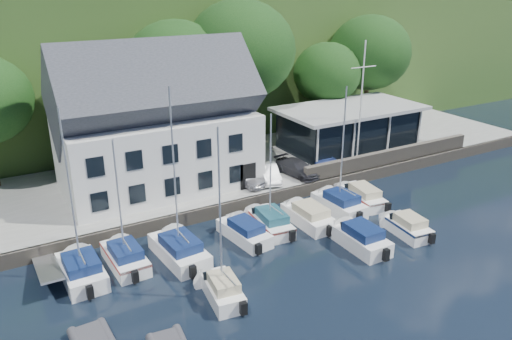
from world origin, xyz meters
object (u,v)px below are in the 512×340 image
at_px(boat_r2_1, 220,226).
at_px(boat_r1_7, 362,194).
at_px(boat_r2_3, 360,236).
at_px(boat_r2_4, 407,225).
at_px(boat_r1_4, 270,168).
at_px(flagpole, 361,106).
at_px(boat_r1_5, 309,214).
at_px(club_pavilion, 349,129).
at_px(boat_r1_0, 72,204).
at_px(harbor_building, 157,131).
at_px(boat_r1_1, 119,198).
at_px(boat_r1_2, 175,187).
at_px(car_blue, 322,158).
at_px(car_dgrey, 297,168).
at_px(boat_r1_3, 244,230).
at_px(car_silver, 246,178).
at_px(car_white, 269,173).
at_px(boat_r1_6, 343,150).

bearing_deg(boat_r2_1, boat_r1_7, 28.80).
height_order(boat_r2_3, boat_r2_4, boat_r2_3).
bearing_deg(boat_r1_4, flagpole, 28.04).
bearing_deg(boat_r1_5, club_pavilion, 39.76).
relative_size(boat_r1_0, boat_r1_5, 1.49).
distance_m(harbor_building, boat_r2_4, 19.02).
bearing_deg(flagpole, boat_r2_4, -111.53).
xyz_separation_m(boat_r1_1, boat_r2_3, (13.52, -5.14, -3.61)).
relative_size(boat_r1_5, boat_r1_7, 0.98).
bearing_deg(boat_r1_2, boat_r1_1, 159.58).
xyz_separation_m(car_blue, boat_r1_4, (-8.80, -6.11, 2.76)).
relative_size(car_dgrey, boat_r1_3, 0.69).
bearing_deg(boat_r2_1, boat_r1_4, 48.48).
bearing_deg(boat_r1_2, boat_r2_3, -26.73).
relative_size(boat_r1_5, boat_r2_1, 0.73).
xyz_separation_m(club_pavilion, car_blue, (-4.71, -2.29, -1.37)).
relative_size(harbor_building, boat_r1_1, 1.64).
bearing_deg(car_dgrey, boat_r2_3, -111.15).
bearing_deg(boat_r2_1, boat_r1_1, 128.66).
bearing_deg(car_silver, boat_r1_3, -133.95).
relative_size(car_blue, boat_r1_4, 0.45).
height_order(boat_r1_0, boat_r1_1, boat_r1_0).
relative_size(car_silver, car_dgrey, 0.86).
bearing_deg(car_white, boat_r2_1, -112.51).
xyz_separation_m(boat_r1_4, boat_r1_6, (5.83, -0.08, 0.32)).
height_order(boat_r1_0, boat_r2_3, boat_r1_0).
distance_m(car_silver, boat_r2_3, 10.73).
height_order(car_dgrey, boat_r2_1, boat_r2_1).
distance_m(boat_r1_0, boat_r1_6, 18.16).
relative_size(boat_r1_3, boat_r1_4, 0.70).
xyz_separation_m(car_silver, boat_r2_4, (6.39, -10.64, -0.92)).
bearing_deg(boat_r1_6, flagpole, 37.87).
bearing_deg(boat_r1_6, boat_r1_7, 5.73).
height_order(boat_r1_6, boat_r2_4, boat_r1_6).
xyz_separation_m(car_silver, boat_r1_1, (-10.98, -5.25, 2.78)).
height_order(car_dgrey, boat_r1_3, car_dgrey).
height_order(car_dgrey, boat_r1_5, car_dgrey).
height_order(boat_r1_6, boat_r1_7, boat_r1_6).
bearing_deg(boat_r1_1, boat_r1_3, -7.23).
bearing_deg(car_silver, boat_r1_2, -156.80).
relative_size(club_pavilion, boat_r1_3, 2.13).
xyz_separation_m(car_blue, boat_r1_7, (-0.49, -5.84, -0.98)).
bearing_deg(boat_r1_7, car_dgrey, 123.59).
distance_m(harbor_building, boat_r1_6, 13.69).
bearing_deg(club_pavilion, flagpole, -119.29).
bearing_deg(car_blue, boat_r1_4, -131.49).
bearing_deg(boat_r1_1, club_pavilion, 16.95).
distance_m(car_silver, car_dgrey, 4.65).
distance_m(car_dgrey, boat_r1_3, 9.87).
xyz_separation_m(car_blue, boat_r1_6, (-2.97, -6.19, 3.08)).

